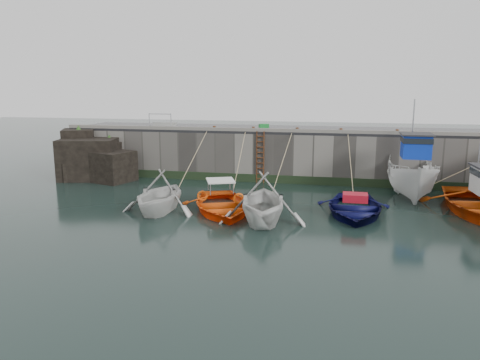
% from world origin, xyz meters
% --- Properties ---
extents(ground, '(120.00, 120.00, 0.00)m').
position_xyz_m(ground, '(0.00, 0.00, 0.00)').
color(ground, black).
rests_on(ground, ground).
extents(quay_back, '(30.00, 5.00, 3.00)m').
position_xyz_m(quay_back, '(0.00, 12.50, 1.50)').
color(quay_back, slate).
rests_on(quay_back, ground).
extents(road_back, '(30.00, 5.00, 0.16)m').
position_xyz_m(road_back, '(0.00, 12.50, 3.08)').
color(road_back, black).
rests_on(road_back, quay_back).
extents(kerb_back, '(30.00, 0.30, 0.20)m').
position_xyz_m(kerb_back, '(0.00, 10.15, 3.26)').
color(kerb_back, slate).
rests_on(kerb_back, road_back).
extents(algae_back, '(30.00, 0.08, 0.50)m').
position_xyz_m(algae_back, '(0.00, 9.96, 0.25)').
color(algae_back, black).
rests_on(algae_back, ground).
extents(rock_outcrop, '(5.85, 4.24, 3.41)m').
position_xyz_m(rock_outcrop, '(-12.92, 9.11, 1.26)').
color(rock_outcrop, black).
rests_on(rock_outcrop, ground).
extents(ladder, '(0.51, 0.08, 3.20)m').
position_xyz_m(ladder, '(-2.00, 9.91, 1.59)').
color(ladder, '#3F1E0F').
rests_on(ladder, ground).
extents(boat_near_white, '(3.92, 4.51, 2.33)m').
position_xyz_m(boat_near_white, '(-5.55, 2.18, 0.00)').
color(boat_near_white, silver).
rests_on(boat_near_white, ground).
extents(boat_near_white_rope, '(0.04, 5.92, 3.10)m').
position_xyz_m(boat_near_white_rope, '(-5.55, 7.34, 0.00)').
color(boat_near_white_rope, tan).
rests_on(boat_near_white_rope, ground).
extents(boat_near_blue, '(5.59, 6.48, 1.13)m').
position_xyz_m(boat_near_blue, '(-2.66, 2.90, 0.00)').
color(boat_near_blue, '#FE530D').
rests_on(boat_near_blue, ground).
extents(boat_near_blue_rope, '(0.04, 5.29, 3.10)m').
position_xyz_m(boat_near_blue_rope, '(-2.66, 7.70, 0.00)').
color(boat_near_blue_rope, tan).
rests_on(boat_near_blue_rope, ground).
extents(boat_near_blacktrim, '(4.77, 5.32, 2.52)m').
position_xyz_m(boat_near_blacktrim, '(-0.46, 1.58, 0.00)').
color(boat_near_blacktrim, silver).
rests_on(boat_near_blacktrim, ground).
extents(boat_near_blacktrim_rope, '(0.04, 6.47, 3.10)m').
position_xyz_m(boat_near_blacktrim_rope, '(-0.46, 7.04, 0.00)').
color(boat_near_blacktrim_rope, tan).
rests_on(boat_near_blacktrim_rope, ground).
extents(boat_near_navy, '(3.83, 5.35, 1.11)m').
position_xyz_m(boat_near_navy, '(3.55, 3.74, 0.00)').
color(boat_near_navy, '#090A39').
rests_on(boat_near_navy, ground).
extents(boat_near_navy_rope, '(0.04, 4.57, 3.10)m').
position_xyz_m(boat_near_navy_rope, '(3.55, 8.12, 0.00)').
color(boat_near_navy_rope, tan).
rests_on(boat_near_navy_rope, ground).
extents(boat_far_white, '(2.60, 6.65, 5.55)m').
position_xyz_m(boat_far_white, '(6.68, 8.07, 1.08)').
color(boat_far_white, silver).
rests_on(boat_far_white, ground).
extents(fish_crate, '(0.72, 0.58, 0.30)m').
position_xyz_m(fish_crate, '(-2.16, 12.20, 3.31)').
color(fish_crate, '#177F2C').
rests_on(fish_crate, road_back).
extents(railing, '(1.60, 1.05, 1.00)m').
position_xyz_m(railing, '(-8.75, 11.25, 3.36)').
color(railing, '#A5A8AD').
rests_on(railing, road_back).
extents(bollard_a, '(0.18, 0.18, 0.28)m').
position_xyz_m(bollard_a, '(-5.00, 10.25, 3.30)').
color(bollard_a, '#3F1E0F').
rests_on(bollard_a, road_back).
extents(bollard_b, '(0.18, 0.18, 0.28)m').
position_xyz_m(bollard_b, '(-2.50, 10.25, 3.30)').
color(bollard_b, '#3F1E0F').
rests_on(bollard_b, road_back).
extents(bollard_c, '(0.18, 0.18, 0.28)m').
position_xyz_m(bollard_c, '(0.20, 10.25, 3.30)').
color(bollard_c, '#3F1E0F').
rests_on(bollard_c, road_back).
extents(bollard_d, '(0.18, 0.18, 0.28)m').
position_xyz_m(bollard_d, '(2.80, 10.25, 3.30)').
color(bollard_d, '#3F1E0F').
rests_on(bollard_d, road_back).
extents(bollard_e, '(0.18, 0.18, 0.28)m').
position_xyz_m(bollard_e, '(6.00, 10.25, 3.30)').
color(bollard_e, '#3F1E0F').
rests_on(bollard_e, road_back).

